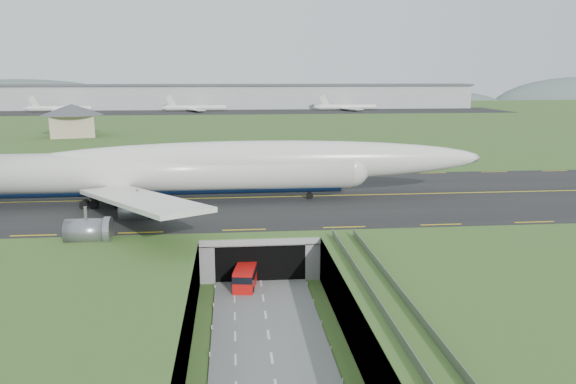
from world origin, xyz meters
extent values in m
plane|color=#3E5F26|center=(0.00, 0.00, 0.00)|extent=(900.00, 900.00, 0.00)
cube|color=gray|center=(0.00, 0.00, 3.00)|extent=(800.00, 800.00, 6.00)
cube|color=slate|center=(0.00, -7.50, 0.10)|extent=(12.00, 75.00, 0.20)
cube|color=black|center=(0.00, 33.00, 6.09)|extent=(800.00, 44.00, 0.18)
cube|color=gray|center=(0.00, 19.00, 5.50)|extent=(16.00, 22.00, 1.00)
cube|color=gray|center=(-7.00, 19.00, 3.00)|extent=(2.00, 22.00, 6.00)
cube|color=gray|center=(7.00, 19.00, 3.00)|extent=(2.00, 22.00, 6.00)
cube|color=black|center=(0.00, 14.00, 2.50)|extent=(12.00, 12.00, 5.00)
cube|color=#A8A8A3|center=(0.00, 7.95, 5.60)|extent=(17.00, 0.50, 0.80)
cube|color=#A8A8A3|center=(11.00, -18.50, 5.80)|extent=(3.00, 53.00, 0.50)
cube|color=gray|center=(9.60, -18.50, 6.55)|extent=(0.06, 53.00, 1.00)
cube|color=gray|center=(12.40, -18.50, 6.55)|extent=(0.06, 53.00, 1.00)
cylinder|color=#A8A8A3|center=(11.00, -16.00, 2.80)|extent=(0.90, 0.90, 5.60)
cylinder|color=#A8A8A3|center=(11.00, -4.00, 2.80)|extent=(0.90, 0.90, 5.60)
cylinder|color=silver|center=(-18.46, 30.56, 11.36)|extent=(70.44, 7.11, 6.63)
sphere|color=silver|center=(16.74, 30.80, 11.36)|extent=(6.54, 6.54, 6.49)
ellipsoid|color=silver|center=(0.55, 30.69, 12.85)|extent=(78.92, 6.64, 6.96)
ellipsoid|color=black|center=(15.70, 30.80, 12.18)|extent=(4.66, 2.93, 2.32)
cylinder|color=black|center=(-18.46, 30.56, 8.77)|extent=(66.90, 3.24, 2.78)
cube|color=silver|center=(-16.50, 47.14, 10.32)|extent=(21.63, 30.56, 2.79)
cube|color=silver|center=(-16.27, 14.01, 10.32)|extent=(21.95, 30.43, 2.79)
cylinder|color=slate|center=(-17.78, 40.40, 7.11)|extent=(5.41, 3.45, 3.42)
cylinder|color=slate|center=(-22.74, 51.24, 7.11)|extent=(5.41, 3.45, 3.42)
cylinder|color=slate|center=(-17.64, 20.73, 7.11)|extent=(5.41, 3.45, 3.42)
cylinder|color=slate|center=(-22.46, 9.83, 7.11)|extent=(5.41, 3.45, 3.42)
cylinder|color=black|center=(9.70, 30.76, 6.75)|extent=(1.14, 0.53, 1.14)
cube|color=black|center=(-23.12, 30.53, 6.90)|extent=(6.26, 7.29, 1.45)
cube|color=red|center=(-2.00, 6.47, 1.54)|extent=(3.54, 7.03, 2.69)
cube|color=black|center=(-2.00, 6.47, 2.08)|extent=(3.60, 7.13, 0.90)
cube|color=black|center=(-2.00, 6.47, 0.42)|extent=(3.29, 6.56, 0.45)
cylinder|color=black|center=(-3.50, 4.44, 0.49)|extent=(0.44, 0.85, 0.81)
cylinder|color=black|center=(-2.79, 8.87, 0.49)|extent=(0.44, 0.85, 0.81)
cylinder|color=black|center=(-1.20, 4.07, 0.49)|extent=(0.44, 0.85, 0.81)
cylinder|color=black|center=(-0.49, 8.50, 0.49)|extent=(0.44, 0.85, 0.81)
cube|color=#C4AE8D|center=(-58.54, 139.28, 9.79)|extent=(17.01, 17.01, 7.58)
cone|color=#4C4C51|center=(-58.54, 139.28, 15.48)|extent=(24.95, 24.95, 3.79)
cube|color=#B2B2B2|center=(0.00, 300.00, 13.50)|extent=(300.00, 22.00, 15.00)
cube|color=#4C4C51|center=(0.00, 300.00, 21.00)|extent=(302.00, 24.00, 1.20)
cube|color=black|center=(0.00, 270.00, 6.14)|extent=(320.00, 50.00, 0.08)
cylinder|color=silver|center=(-102.55, 275.00, 8.18)|extent=(34.00, 3.20, 3.20)
cylinder|color=silver|center=(-24.86, 275.00, 8.18)|extent=(34.00, 3.20, 3.20)
cylinder|color=silver|center=(66.13, 275.00, 8.18)|extent=(34.00, 3.20, 3.20)
ellipsoid|color=#4F5F5C|center=(-180.00, 430.00, -4.00)|extent=(220.00, 77.00, 56.00)
ellipsoid|color=#4F5F5C|center=(120.00, 430.00, -4.00)|extent=(260.00, 91.00, 44.00)
camera|label=1|loc=(-3.36, -62.81, 27.06)|focal=35.00mm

